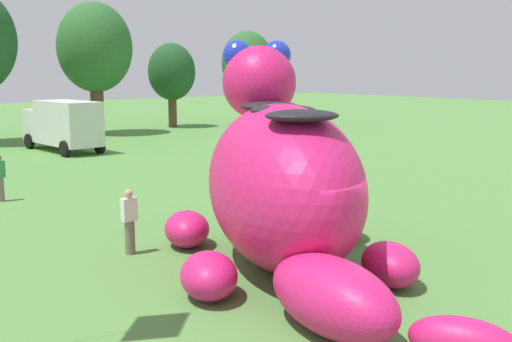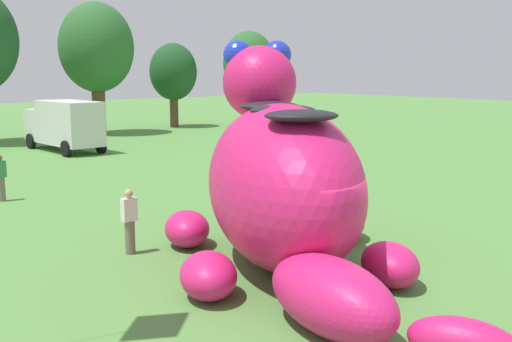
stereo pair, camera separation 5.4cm
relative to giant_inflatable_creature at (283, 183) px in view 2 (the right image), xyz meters
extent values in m
plane|color=#568E42|center=(-0.44, -1.83, -2.03)|extent=(160.00, 160.00, 0.00)
ellipsoid|color=#E01E6B|center=(-0.01, 0.02, -0.06)|extent=(6.46, 7.83, 3.94)
ellipsoid|color=#E01E6B|center=(1.43, 2.63, 2.33)|extent=(2.93, 3.01, 2.08)
sphere|color=#1E33CC|center=(1.08, 3.18, 3.11)|extent=(0.83, 0.83, 0.83)
sphere|color=#1E33CC|center=(2.09, 2.62, 3.11)|extent=(0.83, 0.83, 0.83)
ellipsoid|color=black|center=(0.76, 1.40, 1.75)|extent=(1.99, 1.87, 0.26)
ellipsoid|color=black|center=(-0.01, 0.02, 1.75)|extent=(1.99, 1.87, 0.26)
ellipsoid|color=black|center=(-0.86, -1.51, 1.75)|extent=(1.99, 1.87, 0.26)
ellipsoid|color=#E01E6B|center=(-0.99, 2.77, -1.55)|extent=(1.87, 2.06, 0.96)
ellipsoid|color=#E01E6B|center=(2.84, 0.65, -1.55)|extent=(1.87, 2.06, 0.96)
ellipsoid|color=#E01E6B|center=(-2.70, -0.69, -1.55)|extent=(1.87, 2.06, 0.96)
ellipsoid|color=#E01E6B|center=(0.82, -2.64, -1.55)|extent=(1.87, 2.06, 0.96)
ellipsoid|color=#E01E6B|center=(-1.96, -3.50, -1.34)|extent=(2.05, 3.36, 1.38)
cube|color=silver|center=(3.93, 26.15, -0.63)|extent=(2.11, 1.92, 1.90)
cube|color=silver|center=(4.13, 22.96, -0.33)|extent=(2.38, 4.72, 2.50)
cylinder|color=black|center=(2.93, 26.09, -1.58)|extent=(0.34, 0.92, 0.90)
cylinder|color=black|center=(4.93, 26.21, -1.58)|extent=(0.34, 0.92, 0.90)
cylinder|color=black|center=(3.18, 21.29, -1.58)|extent=(0.34, 0.92, 0.90)
cylinder|color=black|center=(5.28, 21.42, -1.58)|extent=(0.34, 0.92, 0.90)
cylinder|color=brown|center=(9.77, 31.16, -0.35)|extent=(0.96, 0.96, 3.36)
ellipsoid|color=#2D662D|center=(9.77, 31.16, 4.28)|extent=(5.37, 5.37, 6.44)
cylinder|color=brown|center=(17.00, 32.45, -0.82)|extent=(0.69, 0.69, 2.42)
ellipsoid|color=#1E4C23|center=(17.00, 32.45, 2.51)|extent=(3.87, 3.87, 4.64)
cylinder|color=brown|center=(23.72, 30.89, -0.62)|extent=(0.81, 0.81, 2.82)
ellipsoid|color=#2D662D|center=(23.72, 30.89, 3.27)|extent=(4.51, 4.51, 5.41)
cylinder|color=#726656|center=(-3.10, 11.84, -1.59)|extent=(0.26, 0.26, 0.88)
cube|color=#338C4C|center=(-3.10, 11.84, -0.85)|extent=(0.38, 0.22, 0.60)
cylinder|color=#726656|center=(-2.51, 3.12, -1.59)|extent=(0.26, 0.26, 0.88)
cube|color=white|center=(-2.51, 3.12, -0.85)|extent=(0.38, 0.22, 0.60)
sphere|color=tan|center=(-2.51, 3.12, -0.43)|extent=(0.22, 0.22, 0.22)
cylinder|color=#2D334C|center=(11.08, 14.71, -1.59)|extent=(0.26, 0.26, 0.88)
cube|color=red|center=(11.08, 14.71, -0.85)|extent=(0.38, 0.22, 0.60)
sphere|color=#9E7051|center=(11.08, 14.71, -0.43)|extent=(0.22, 0.22, 0.22)
camera|label=1|loc=(-9.67, -10.66, 2.71)|focal=42.51mm
camera|label=2|loc=(-9.62, -10.70, 2.71)|focal=42.51mm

